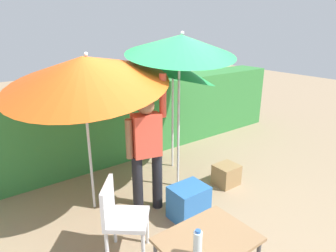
% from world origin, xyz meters
% --- Properties ---
extents(ground_plane, '(24.00, 24.00, 0.00)m').
position_xyz_m(ground_plane, '(0.00, 0.00, 0.00)').
color(ground_plane, '#9E8466').
extents(hedge_row, '(8.00, 0.70, 1.41)m').
position_xyz_m(hedge_row, '(0.00, 2.01, 0.70)').
color(hedge_row, '#38843D').
rests_on(hedge_row, ground_plane).
extents(umbrella_rainbow, '(1.55, 1.53, 2.07)m').
position_xyz_m(umbrella_rainbow, '(0.65, 1.06, 1.75)').
color(umbrella_rainbow, silver).
rests_on(umbrella_rainbow, ground_plane).
extents(umbrella_orange, '(1.57, 1.57, 2.46)m').
position_xyz_m(umbrella_orange, '(0.30, 0.41, 2.18)').
color(umbrella_orange, silver).
rests_on(umbrella_orange, ground_plane).
extents(umbrella_yellow, '(2.11, 2.07, 2.36)m').
position_xyz_m(umbrella_yellow, '(-1.00, 0.65, 1.92)').
color(umbrella_yellow, silver).
rests_on(umbrella_yellow, ground_plane).
extents(person_vendor, '(0.56, 0.30, 1.88)m').
position_xyz_m(person_vendor, '(-0.44, 0.18, 0.93)').
color(person_vendor, black).
rests_on(person_vendor, ground_plane).
extents(chair_plastic, '(0.62, 0.62, 0.89)m').
position_xyz_m(chair_plastic, '(-1.14, -0.37, 0.51)').
color(chair_plastic, silver).
rests_on(chair_plastic, ground_plane).
extents(cooler_box, '(0.47, 0.38, 0.46)m').
position_xyz_m(cooler_box, '(-0.12, -0.31, 0.23)').
color(cooler_box, '#2D6BB7').
rests_on(cooler_box, ground_plane).
extents(crate_cardboard, '(0.37, 0.32, 0.33)m').
position_xyz_m(crate_cardboard, '(0.94, -0.01, 0.17)').
color(crate_cardboard, '#9E7A4C').
rests_on(crate_cardboard, ground_plane).
extents(folding_table, '(0.80, 0.60, 0.75)m').
position_xyz_m(folding_table, '(-0.85, -1.40, 0.65)').
color(folding_table, '#4C4C51').
rests_on(folding_table, ground_plane).
extents(bottle_water, '(0.07, 0.07, 0.24)m').
position_xyz_m(bottle_water, '(-1.06, -1.49, 0.86)').
color(bottle_water, silver).
rests_on(bottle_water, folding_table).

